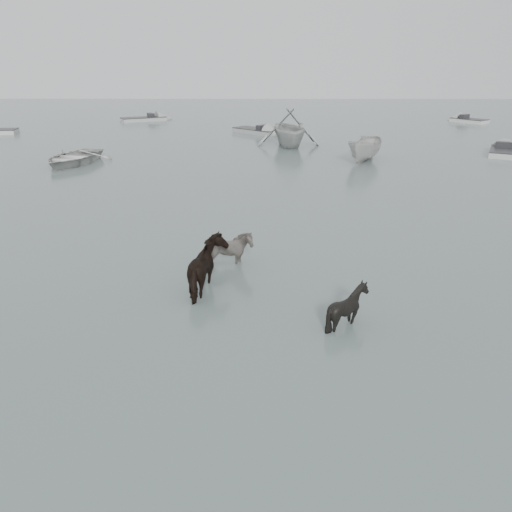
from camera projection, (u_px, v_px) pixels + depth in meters
name	position (u px, v px, depth m)	size (l,w,h in m)	color
ground	(276.00, 299.00, 13.11)	(140.00, 140.00, 0.00)	#546461
pony_pinto	(226.00, 244.00, 15.01)	(0.73, 1.61, 1.36)	black
pony_dark	(210.00, 260.00, 13.37)	(1.67, 1.43, 1.68)	black
pony_black	(348.00, 301.00, 11.63)	(0.99, 1.11, 1.22)	black
rowboat_lead	(72.00, 156.00, 29.69)	(3.45, 4.83, 1.00)	beige
rowboat_trail	(289.00, 126.00, 35.33)	(4.60, 5.33, 2.81)	#AEB1AE
boat_small	(365.00, 148.00, 30.35)	(1.54, 4.08, 1.58)	#B1B0AC
skiff_port	(504.00, 149.00, 32.58)	(5.16, 1.60, 0.75)	#ADB0AE
skiff_mid	(256.00, 129.00, 42.01)	(5.85, 1.60, 0.75)	gray
skiff_star	(469.00, 119.00, 49.00)	(4.68, 1.60, 0.75)	silver
skiff_far	(144.00, 117.00, 50.24)	(6.13, 1.60, 0.75)	#A6A9A6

